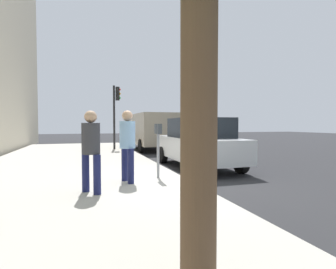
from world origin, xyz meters
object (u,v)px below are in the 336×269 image
at_px(parking_meter, 158,139).
at_px(parked_van_far, 150,129).
at_px(pedestrian_at_meter, 127,140).
at_px(traffic_signal, 116,106).
at_px(pedestrian_bystander, 91,145).
at_px(parked_sedan_near, 198,143).

distance_m(parking_meter, parked_van_far, 9.21).
xyz_separation_m(pedestrian_at_meter, traffic_signal, (8.86, -0.74, 1.41)).
distance_m(pedestrian_at_meter, parked_van_far, 9.71).
height_order(pedestrian_bystander, traffic_signal, traffic_signal).
bearing_deg(parking_meter, pedestrian_at_meter, 108.76).
height_order(parked_sedan_near, parked_van_far, parked_van_far).
bearing_deg(parked_van_far, traffic_signal, 101.22).
height_order(pedestrian_at_meter, parked_sedan_near, pedestrian_at_meter).
bearing_deg(traffic_signal, pedestrian_at_meter, 175.21).
height_order(pedestrian_at_meter, pedestrian_bystander, pedestrian_at_meter).
distance_m(pedestrian_at_meter, traffic_signal, 9.00).
relative_size(pedestrian_at_meter, traffic_signal, 0.48).
distance_m(pedestrian_bystander, parked_van_far, 10.72).
bearing_deg(pedestrian_at_meter, pedestrian_bystander, -152.56).
xyz_separation_m(pedestrian_at_meter, parked_van_far, (9.28, -2.86, 0.09)).
bearing_deg(parked_sedan_near, parking_meter, 134.00).
relative_size(pedestrian_bystander, traffic_signal, 0.46).
height_order(parking_meter, pedestrian_at_meter, pedestrian_at_meter).
bearing_deg(parking_meter, traffic_signal, 0.70).
bearing_deg(pedestrian_at_meter, traffic_signal, 70.56).
distance_m(pedestrian_at_meter, pedestrian_bystander, 1.16).
xyz_separation_m(parked_sedan_near, traffic_signal, (6.63, 2.12, 1.68)).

